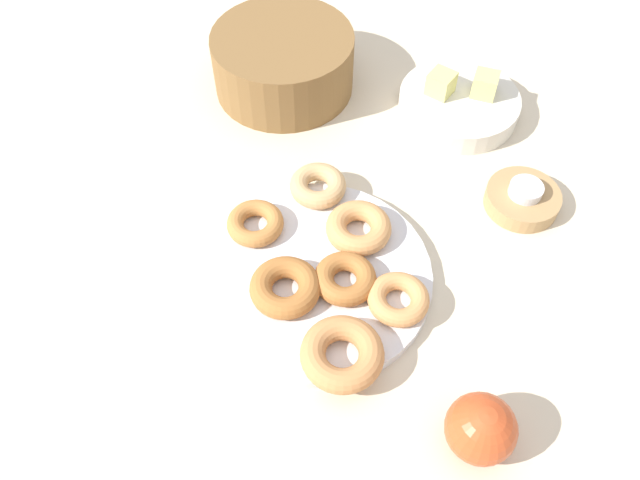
{
  "coord_description": "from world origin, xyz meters",
  "views": [
    {
      "loc": [
        0.12,
        -0.43,
        0.7
      ],
      "look_at": [
        0.0,
        0.03,
        0.05
      ],
      "focal_mm": 35.98,
      "sensor_mm": 36.0,
      "label": 1
    }
  ],
  "objects_px": {
    "donut_plate": "(314,276)",
    "donut_0": "(359,228)",
    "donut_5": "(318,186)",
    "donut_1": "(255,223)",
    "donut_4": "(342,354)",
    "candle_holder": "(522,199)",
    "apple": "(481,429)",
    "basket": "(283,62)",
    "donut_2": "(285,287)",
    "melon_chunk_left": "(441,83)",
    "donut_3": "(398,299)",
    "donut_6": "(345,279)",
    "fruit_bowl": "(458,105)",
    "melon_chunk_right": "(485,85)",
    "tealight": "(526,190)"
  },
  "relations": [
    {
      "from": "donut_plate",
      "to": "donut_0",
      "type": "height_order",
      "value": "donut_0"
    },
    {
      "from": "donut_0",
      "to": "donut_5",
      "type": "height_order",
      "value": "donut_0"
    },
    {
      "from": "donut_0",
      "to": "donut_1",
      "type": "relative_size",
      "value": 1.14
    },
    {
      "from": "donut_4",
      "to": "donut_0",
      "type": "bearing_deg",
      "value": 96.62
    },
    {
      "from": "donut_plate",
      "to": "candle_holder",
      "type": "bearing_deg",
      "value": 37.77
    },
    {
      "from": "apple",
      "to": "basket",
      "type": "bearing_deg",
      "value": 125.62
    },
    {
      "from": "donut_2",
      "to": "melon_chunk_left",
      "type": "distance_m",
      "value": 0.42
    },
    {
      "from": "donut_2",
      "to": "donut_3",
      "type": "bearing_deg",
      "value": 8.23
    },
    {
      "from": "donut_4",
      "to": "donut_3",
      "type": "bearing_deg",
      "value": 61.42
    },
    {
      "from": "donut_plate",
      "to": "donut_6",
      "type": "bearing_deg",
      "value": -10.21
    },
    {
      "from": "donut_0",
      "to": "donut_6",
      "type": "xyz_separation_m",
      "value": [
        0.0,
        -0.08,
        -0.0
      ]
    },
    {
      "from": "donut_plate",
      "to": "apple",
      "type": "distance_m",
      "value": 0.28
    },
    {
      "from": "donut_plate",
      "to": "fruit_bowl",
      "type": "bearing_deg",
      "value": 68.98
    },
    {
      "from": "candle_holder",
      "to": "melon_chunk_left",
      "type": "bearing_deg",
      "value": 130.78
    },
    {
      "from": "donut_1",
      "to": "donut_6",
      "type": "distance_m",
      "value": 0.15
    },
    {
      "from": "donut_plate",
      "to": "apple",
      "type": "bearing_deg",
      "value": -35.64
    },
    {
      "from": "donut_1",
      "to": "donut_3",
      "type": "distance_m",
      "value": 0.22
    },
    {
      "from": "donut_3",
      "to": "donut_6",
      "type": "xyz_separation_m",
      "value": [
        -0.07,
        0.01,
        0.0
      ]
    },
    {
      "from": "basket",
      "to": "fruit_bowl",
      "type": "bearing_deg",
      "value": 1.41
    },
    {
      "from": "donut_plate",
      "to": "melon_chunk_left",
      "type": "height_order",
      "value": "melon_chunk_left"
    },
    {
      "from": "basket",
      "to": "donut_4",
      "type": "bearing_deg",
      "value": -65.97
    },
    {
      "from": "donut_2",
      "to": "melon_chunk_left",
      "type": "height_order",
      "value": "melon_chunk_left"
    },
    {
      "from": "donut_2",
      "to": "donut_4",
      "type": "relative_size",
      "value": 0.91
    },
    {
      "from": "candle_holder",
      "to": "melon_chunk_right",
      "type": "distance_m",
      "value": 0.2
    },
    {
      "from": "donut_1",
      "to": "melon_chunk_right",
      "type": "height_order",
      "value": "melon_chunk_right"
    },
    {
      "from": "donut_5",
      "to": "fruit_bowl",
      "type": "relative_size",
      "value": 0.42
    },
    {
      "from": "donut_6",
      "to": "tealight",
      "type": "bearing_deg",
      "value": 44.08
    },
    {
      "from": "donut_5",
      "to": "melon_chunk_right",
      "type": "relative_size",
      "value": 2.18
    },
    {
      "from": "donut_3",
      "to": "fruit_bowl",
      "type": "relative_size",
      "value": 0.41
    },
    {
      "from": "fruit_bowl",
      "to": "apple",
      "type": "distance_m",
      "value": 0.53
    },
    {
      "from": "melon_chunk_left",
      "to": "donut_6",
      "type": "bearing_deg",
      "value": -99.81
    },
    {
      "from": "donut_4",
      "to": "melon_chunk_left",
      "type": "height_order",
      "value": "melon_chunk_left"
    },
    {
      "from": "candle_holder",
      "to": "basket",
      "type": "xyz_separation_m",
      "value": [
        -0.39,
        0.16,
        0.04
      ]
    },
    {
      "from": "donut_0",
      "to": "donut_5",
      "type": "xyz_separation_m",
      "value": [
        -0.07,
        0.06,
        -0.0
      ]
    },
    {
      "from": "donut_4",
      "to": "candle_holder",
      "type": "height_order",
      "value": "donut_4"
    },
    {
      "from": "donut_0",
      "to": "tealight",
      "type": "height_order",
      "value": "donut_0"
    },
    {
      "from": "donut_1",
      "to": "donut_6",
      "type": "xyz_separation_m",
      "value": [
        0.14,
        -0.06,
        0.0
      ]
    },
    {
      "from": "fruit_bowl",
      "to": "candle_holder",
      "type": "bearing_deg",
      "value": -56.33
    },
    {
      "from": "donut_plate",
      "to": "donut_2",
      "type": "height_order",
      "value": "donut_2"
    },
    {
      "from": "donut_2",
      "to": "tealight",
      "type": "xyz_separation_m",
      "value": [
        0.28,
        0.23,
        0.0
      ]
    },
    {
      "from": "basket",
      "to": "apple",
      "type": "bearing_deg",
      "value": -54.38
    },
    {
      "from": "donut_plate",
      "to": "donut_4",
      "type": "height_order",
      "value": "donut_4"
    },
    {
      "from": "tealight",
      "to": "melon_chunk_left",
      "type": "height_order",
      "value": "melon_chunk_left"
    },
    {
      "from": "melon_chunk_left",
      "to": "melon_chunk_right",
      "type": "distance_m",
      "value": 0.07
    },
    {
      "from": "melon_chunk_right",
      "to": "fruit_bowl",
      "type": "bearing_deg",
      "value": -156.8
    },
    {
      "from": "donut_0",
      "to": "melon_chunk_right",
      "type": "bearing_deg",
      "value": 66.59
    },
    {
      "from": "tealight",
      "to": "apple",
      "type": "bearing_deg",
      "value": -94.07
    },
    {
      "from": "candle_holder",
      "to": "donut_2",
      "type": "bearing_deg",
      "value": -139.83
    },
    {
      "from": "donut_0",
      "to": "basket",
      "type": "distance_m",
      "value": 0.34
    },
    {
      "from": "donut_1",
      "to": "apple",
      "type": "relative_size",
      "value": 0.99
    }
  ]
}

